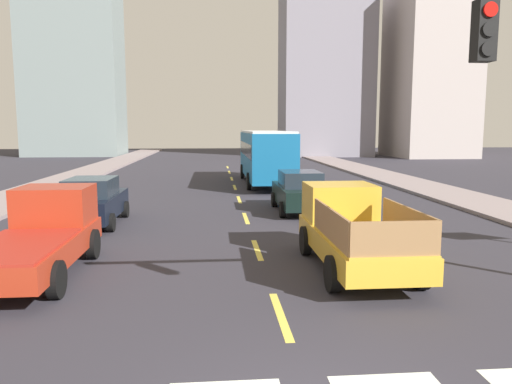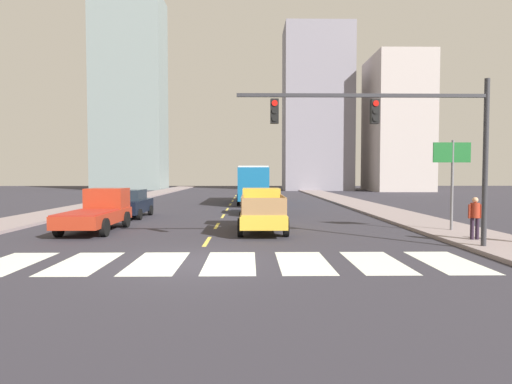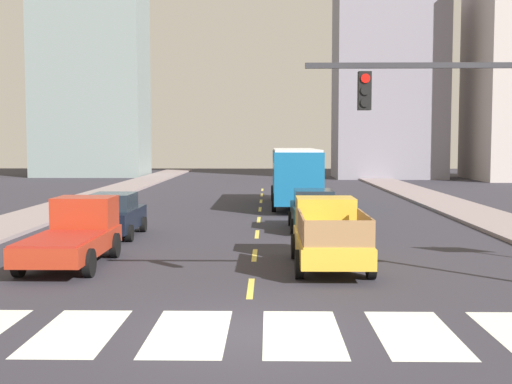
{
  "view_description": "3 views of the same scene",
  "coord_description": "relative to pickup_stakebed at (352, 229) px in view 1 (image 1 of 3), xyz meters",
  "views": [
    {
      "loc": [
        -1.22,
        -4.74,
        3.51
      ],
      "look_at": [
        0.53,
        15.43,
        0.84
      ],
      "focal_mm": 34.21,
      "sensor_mm": 36.0,
      "label": 1
    },
    {
      "loc": [
        1.7,
        -12.61,
        2.7
      ],
      "look_at": [
        2.11,
        14.99,
        1.49
      ],
      "focal_mm": 29.5,
      "sensor_mm": 36.0,
      "label": 2
    },
    {
      "loc": [
        0.44,
        -12.86,
        3.74
      ],
      "look_at": [
        0.06,
        8.24,
        2.15
      ],
      "focal_mm": 47.02,
      "sensor_mm": 36.0,
      "label": 3
    }
  ],
  "objects": [
    {
      "name": "lane_dash_7",
      "position": [
        -2.27,
        31.78,
        -0.93
      ],
      "size": [
        0.16,
        2.4,
        0.01
      ],
      "primitive_type": "cube",
      "color": "#DCC54A",
      "rests_on": "ground"
    },
    {
      "name": "city_bus",
      "position": [
        -0.28,
        18.43,
        1.02
      ],
      "size": [
        2.72,
        10.8,
        3.32
      ],
      "rotation": [
        0.0,
        0.0,
        -0.01
      ],
      "color": "#145E93",
      "rests_on": "ground"
    },
    {
      "name": "sedan_mid",
      "position": [
        -7.91,
        5.99,
        -0.08
      ],
      "size": [
        2.02,
        4.4,
        1.72
      ],
      "rotation": [
        0.0,
        0.0,
        -0.05
      ],
      "color": "black",
      "rests_on": "ground"
    },
    {
      "name": "lane_dash_3",
      "position": [
        -2.27,
        11.78,
        -0.93
      ],
      "size": [
        0.16,
        2.4,
        0.01
      ],
      "primitive_type": "cube",
      "color": "#DCC54A",
      "rests_on": "ground"
    },
    {
      "name": "pickup_dark",
      "position": [
        -7.75,
        0.16,
        -0.02
      ],
      "size": [
        2.18,
        5.2,
        1.96
      ],
      "rotation": [
        0.0,
        0.0,
        -0.01
      ],
      "color": "#A02C18",
      "rests_on": "ground"
    },
    {
      "name": "pickup_stakebed",
      "position": [
        0.0,
        0.0,
        0.0
      ],
      "size": [
        2.18,
        5.2,
        1.96
      ],
      "rotation": [
        0.0,
        0.0,
        -0.02
      ],
      "color": "gold",
      "rests_on": "ground"
    },
    {
      "name": "tower_tall_centre",
      "position": [
        -20.87,
        52.16,
        15.15
      ],
      "size": [
        11.51,
        7.62,
        32.17
      ],
      "primitive_type": "cube",
      "color": "gray",
      "rests_on": "ground"
    },
    {
      "name": "lane_dash_2",
      "position": [
        -2.27,
        6.78,
        -0.93
      ],
      "size": [
        0.16,
        2.4,
        0.01
      ],
      "primitive_type": "cube",
      "color": "#DCC54A",
      "rests_on": "ground"
    },
    {
      "name": "block_mid_right",
      "position": [
        22.6,
        46.2,
        9.52
      ],
      "size": [
        8.51,
        10.59,
        20.91
      ],
      "primitive_type": "cube",
      "color": "#B2A7A3",
      "rests_on": "ground"
    },
    {
      "name": "lane_dash_4",
      "position": [
        -2.27,
        16.78,
        -0.93
      ],
      "size": [
        0.16,
        2.4,
        0.01
      ],
      "primitive_type": "cube",
      "color": "#DCC54A",
      "rests_on": "ground"
    },
    {
      "name": "lane_dash_0",
      "position": [
        -2.27,
        -3.22,
        -0.93
      ],
      "size": [
        0.16,
        2.4,
        0.01
      ],
      "primitive_type": "cube",
      "color": "#DCC54A",
      "rests_on": "ground"
    },
    {
      "name": "sidewalk_right",
      "position": [
        8.73,
        10.78,
        -0.86
      ],
      "size": [
        3.3,
        110.0,
        0.15
      ],
      "primitive_type": "cube",
      "color": "gray",
      "rests_on": "ground"
    },
    {
      "name": "sedan_near_left",
      "position": [
        0.08,
        8.11,
        -0.08
      ],
      "size": [
        2.02,
        4.4,
        1.72
      ],
      "rotation": [
        0.0,
        0.0,
        0.04
      ],
      "color": "black",
      "rests_on": "ground"
    },
    {
      "name": "lane_dash_6",
      "position": [
        -2.27,
        26.78,
        -0.93
      ],
      "size": [
        0.16,
        2.4,
        0.01
      ],
      "primitive_type": "cube",
      "color": "#DCC54A",
      "rests_on": "ground"
    },
    {
      "name": "lane_dash_1",
      "position": [
        -2.27,
        1.78,
        -0.93
      ],
      "size": [
        0.16,
        2.4,
        0.01
      ],
      "primitive_type": "cube",
      "color": "#DCC54A",
      "rests_on": "ground"
    },
    {
      "name": "block_mid_left",
      "position": [
        10.44,
        49.04,
        12.27
      ],
      "size": [
        10.88,
        7.39,
        26.41
      ],
      "primitive_type": "cube",
      "color": "gray",
      "rests_on": "ground"
    },
    {
      "name": "lane_dash_5",
      "position": [
        -2.27,
        21.78,
        -0.93
      ],
      "size": [
        0.16,
        2.4,
        0.01
      ],
      "primitive_type": "cube",
      "color": "#DCC54A",
      "rests_on": "ground"
    }
  ]
}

